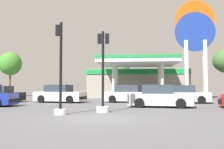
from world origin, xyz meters
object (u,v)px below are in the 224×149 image
car_3 (60,94)px  tree_1 (118,71)px  car_0 (1,95)px  car_5 (160,97)px  traffic_signal_1 (60,83)px  car_2 (129,95)px  traffic_signal_0 (103,84)px  station_pole_sign (195,36)px  tree_0 (10,64)px  car_1 (184,95)px

car_3 → tree_1: (4.09, 15.50, 3.12)m
car_0 → car_3: size_ratio=0.92×
car_5 → traffic_signal_1: traffic_signal_1 is taller
car_2 → traffic_signal_0: bearing=-96.9°
traffic_signal_1 → car_3: bearing=106.9°
station_pole_sign → car_5: 15.13m
traffic_signal_1 → tree_1: (0.94, 25.83, 2.23)m
station_pole_sign → car_0: station_pole_sign is taller
car_5 → tree_0: tree_0 is taller
station_pole_sign → car_2: 12.27m
station_pole_sign → tree_0: size_ratio=1.74×
car_5 → car_0: bearing=160.4°
car_3 → traffic_signal_1: size_ratio=1.00×
station_pole_sign → car_1: (-2.56, -7.40, -6.64)m
traffic_signal_0 → tree_1: tree_1 is taller
car_1 → tree_0: (-23.24, 13.79, 4.20)m
station_pole_sign → car_2: (-7.48, -7.12, -6.63)m
car_3 → car_0: bearing=176.5°
car_1 → car_2: (-4.92, 0.28, 0.01)m
traffic_signal_0 → tree_1: bearing=92.5°
car_2 → traffic_signal_1: traffic_signal_1 is taller
car_3 → traffic_signal_0: (5.16, -8.80, 0.85)m
tree_0 → tree_1: 16.19m
traffic_signal_1 → car_1: bearing=52.9°
station_pole_sign → tree_1: (-9.70, 7.72, -3.50)m
car_1 → car_2: bearing=176.7°
tree_0 → car_1: bearing=-30.7°
car_2 → tree_1: size_ratio=0.86×
car_0 → car_5: bearing=-19.6°
car_0 → car_1: (17.11, 0.02, 0.03)m
tree_0 → car_5: bearing=-42.6°
traffic_signal_0 → car_1: bearing=56.5°
car_0 → traffic_signal_0: (11.04, -9.15, 0.90)m
station_pole_sign → car_0: bearing=-159.3°
car_5 → traffic_signal_0: (-3.51, -3.98, 0.87)m
car_5 → tree_1: bearing=102.7°
traffic_signal_0 → tree_1: 24.43m
station_pole_sign → car_3: (-13.79, -7.78, -6.62)m
car_1 → car_5: size_ratio=1.01×
station_pole_sign → traffic_signal_1: station_pole_sign is taller
car_2 → car_3: car_3 is taller
traffic_signal_1 → traffic_signal_0: bearing=37.3°
car_2 → tree_0: 23.14m
car_3 → tree_0: bearing=130.3°
car_3 → traffic_signal_0: 10.23m
traffic_signal_0 → tree_0: (-17.17, 22.96, 3.33)m
car_0 → car_1: bearing=0.1°
station_pole_sign → car_2: bearing=-136.4°
car_1 → car_3: bearing=-178.1°
traffic_signal_0 → tree_0: size_ratio=0.69×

